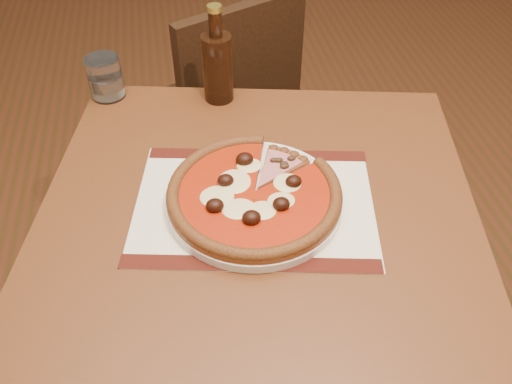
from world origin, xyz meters
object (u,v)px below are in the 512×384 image
at_px(table, 258,247).
at_px(pizza, 254,193).
at_px(plate, 254,200).
at_px(water_glass, 105,77).
at_px(chair_far, 226,105).
at_px(bottle, 218,64).

distance_m(table, pizza, 0.13).
bearing_deg(plate, pizza, -128.29).
bearing_deg(table, plate, 100.42).
height_order(plate, water_glass, water_glass).
relative_size(chair_far, bottle, 3.80).
distance_m(chair_far, plate, 0.76).
distance_m(table, bottle, 0.42).
xyz_separation_m(water_glass, bottle, (0.25, -0.06, 0.04)).
xyz_separation_m(table, plate, (-0.00, 0.02, 0.11)).
bearing_deg(table, water_glass, 122.45).
bearing_deg(water_glass, plate, -56.74).
relative_size(table, pizza, 3.01).
xyz_separation_m(pizza, water_glass, (-0.27, 0.41, 0.02)).
height_order(chair_far, plate, chair_far).
bearing_deg(chair_far, table, 63.02).
bearing_deg(water_glass, pizza, -56.79).
distance_m(plate, water_glass, 0.49).
relative_size(table, water_glass, 10.04).
bearing_deg(plate, bottle, 93.10).
relative_size(water_glass, bottle, 0.43).
distance_m(chair_far, pizza, 0.77).
bearing_deg(pizza, chair_far, 87.31).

